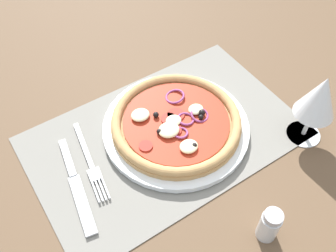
% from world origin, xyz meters
% --- Properties ---
extents(ground_plane, '(1.90, 1.40, 0.02)m').
position_xyz_m(ground_plane, '(0.00, 0.00, -0.01)').
color(ground_plane, brown).
extents(placemat, '(0.50, 0.31, 0.00)m').
position_xyz_m(placemat, '(0.00, 0.00, 0.00)').
color(placemat, slate).
rests_on(placemat, ground_plane).
extents(plate, '(0.28, 0.28, 0.01)m').
position_xyz_m(plate, '(-0.03, -0.00, 0.01)').
color(plate, white).
rests_on(plate, placemat).
extents(pizza, '(0.25, 0.25, 0.03)m').
position_xyz_m(pizza, '(-0.03, -0.00, 0.03)').
color(pizza, tan).
rests_on(pizza, plate).
extents(fork, '(0.04, 0.18, 0.00)m').
position_xyz_m(fork, '(0.15, -0.02, 0.01)').
color(fork, silver).
rests_on(fork, placemat).
extents(knife, '(0.05, 0.20, 0.01)m').
position_xyz_m(knife, '(0.19, 0.01, 0.01)').
color(knife, silver).
rests_on(knife, placemat).
extents(wine_glass, '(0.07, 0.07, 0.15)m').
position_xyz_m(wine_glass, '(-0.22, 0.14, 0.10)').
color(wine_glass, silver).
rests_on(wine_glass, ground_plane).
extents(pepper_shaker, '(0.03, 0.03, 0.07)m').
position_xyz_m(pepper_shaker, '(-0.03, 0.25, 0.03)').
color(pepper_shaker, silver).
rests_on(pepper_shaker, ground_plane).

